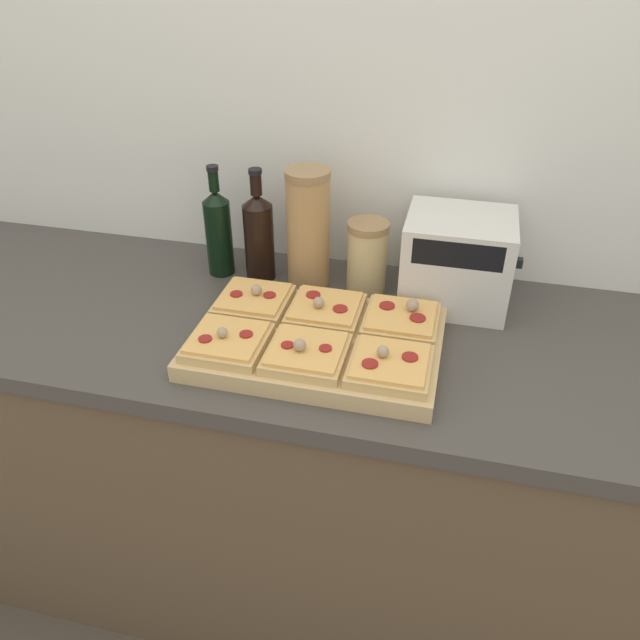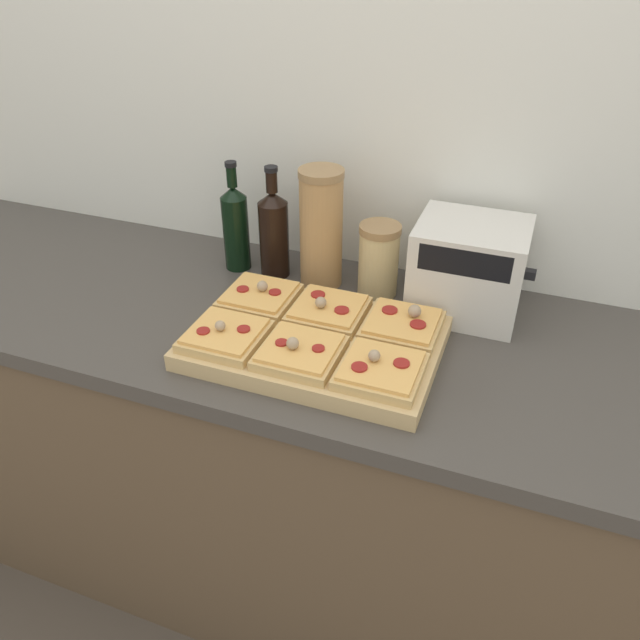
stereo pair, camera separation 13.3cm
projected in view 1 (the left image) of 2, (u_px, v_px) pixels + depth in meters
The scene contains 14 objects.
wall_back at pixel (370, 135), 1.51m from camera, with size 6.00×0.06×2.50m.
kitchen_counter at pixel (334, 471), 1.66m from camera, with size 2.63×0.67×0.92m.
cutting_board at pixel (317, 343), 1.32m from camera, with size 0.52×0.35×0.04m, color tan.
pizza_slice_back_left at pixel (254, 300), 1.41m from camera, with size 0.16×0.16×0.05m.
pizza_slice_back_center at pixel (326, 309), 1.37m from camera, with size 0.16×0.16×0.05m.
pizza_slice_back_right at pixel (402, 319), 1.34m from camera, with size 0.16×0.16×0.06m.
pizza_slice_front_left at pixel (227, 341), 1.27m from camera, with size 0.16×0.16×0.05m.
pizza_slice_front_center at pixel (306, 353), 1.24m from camera, with size 0.16×0.16×0.05m.
pizza_slice_front_right at pixel (390, 365), 1.21m from camera, with size 0.16×0.16×0.05m.
olive_oil_bottle at pixel (218, 231), 1.56m from camera, with size 0.07×0.07×0.28m.
wine_bottle at pixel (259, 235), 1.54m from camera, with size 0.07×0.07×0.29m.
grain_jar_tall at pixel (308, 229), 1.50m from camera, with size 0.11×0.11×0.30m.
grain_jar_short at pixel (367, 257), 1.50m from camera, with size 0.10×0.10×0.18m.
toaster_oven at pixel (457, 260), 1.45m from camera, with size 0.27×0.21×0.22m.
Camera 1 is at (0.24, -0.82, 1.71)m, focal length 35.00 mm.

